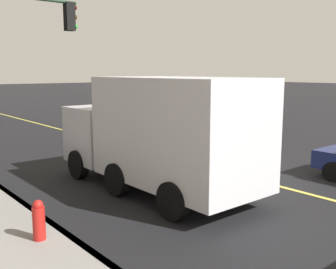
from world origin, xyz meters
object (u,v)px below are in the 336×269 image
car_red (148,122)px  traffic_light_mast (13,50)px  truck_white (161,132)px  fire_hydrant (39,224)px

car_red → traffic_light_mast: bearing=116.9°
truck_white → fire_hydrant: (-1.31, 4.03, -1.21)m
truck_white → fire_hydrant: 4.41m
traffic_light_mast → truck_white: bearing=-147.0°
car_red → traffic_light_mast: (-4.10, 8.10, 3.27)m
traffic_light_mast → fire_hydrant: size_ratio=6.24×
truck_white → traffic_light_mast: size_ratio=1.15×
traffic_light_mast → fire_hydrant: (-5.24, 1.48, -3.52)m
truck_white → fire_hydrant: truck_white is taller
car_red → traffic_light_mast: 9.65m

